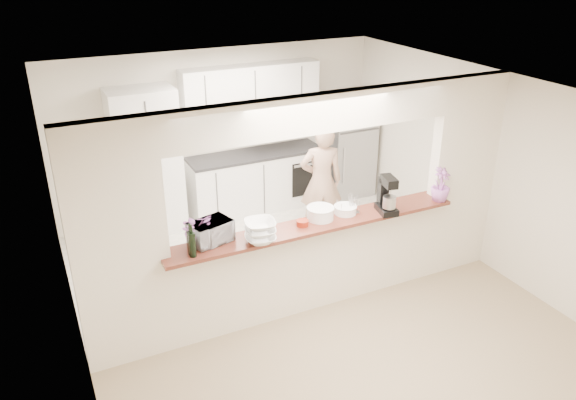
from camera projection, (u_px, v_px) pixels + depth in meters
floor at (312, 305)px, 6.56m from camera, size 6.00×6.00×0.00m
tile_overlay at (259, 246)px, 7.82m from camera, size 5.00×2.90×0.01m
partition at (314, 189)px, 5.94m from camera, size 5.00×0.15×2.50m
bar_counter at (313, 263)px, 6.31m from camera, size 3.40×0.38×1.09m
kitchen_cabinets at (215, 157)px, 8.31m from camera, size 3.15×0.62×2.25m
refrigerator at (347, 145)px, 9.18m from camera, size 0.75×0.70×1.70m
flower_left at (196, 230)px, 5.56m from camera, size 0.35×0.31×0.35m
wine_bottle_a at (191, 242)px, 5.42m from camera, size 0.07×0.07×0.33m
wine_bottle_b at (192, 244)px, 5.37m from camera, size 0.07×0.07×0.34m
toaster_oven at (211, 232)px, 5.64m from camera, size 0.48×0.39×0.23m
serving_bowls at (260, 232)px, 5.64m from camera, size 0.36×0.36×0.23m
plate_stack_a at (320, 213)px, 6.14m from camera, size 0.30×0.30×0.14m
plate_stack_b at (345, 210)px, 6.27m from camera, size 0.26×0.26×0.09m
red_bowl at (302, 223)px, 6.01m from camera, size 0.13×0.13×0.06m
tan_bowl at (314, 215)px, 6.17m from camera, size 0.17×0.17×0.08m
utensil_caddy at (348, 205)px, 6.26m from camera, size 0.25×0.16×0.22m
stand_mixer at (387, 196)px, 6.25m from camera, size 0.24×0.32×0.43m
flower_right at (441, 185)px, 6.53m from camera, size 0.28×0.28×0.40m
person at (321, 182)px, 7.81m from camera, size 0.69×0.56×1.65m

